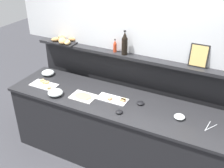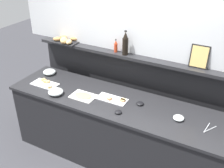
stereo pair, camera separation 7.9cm
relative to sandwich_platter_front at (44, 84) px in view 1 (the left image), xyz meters
The scene contains 17 objects.
ground_plane 1.54m from the sandwich_platter_front, 33.90° to the left, with size 12.00×12.00×0.00m, color #38383D.
buffet_counter 1.12m from the sandwich_platter_front, ahead, with size 2.79×0.74×0.92m.
back_ledge_unit 1.22m from the sandwich_platter_front, 31.82° to the left, with size 2.87×0.22×1.34m.
upper_wall_panel 1.59m from the sandwich_platter_front, 32.78° to the left, with size 3.47×0.08×1.26m, color silver.
sandwich_platter_front is the anchor object (origin of this frame).
sandwich_platter_rear 0.99m from the sandwich_platter_front, ahead, with size 0.38×0.17×0.04m.
cold_cuts_platter 0.62m from the sandwich_platter_front, ahead, with size 0.31×0.22×0.02m.
glass_bowl_large 1.80m from the sandwich_platter_front, ahead, with size 0.12×0.12×0.05m.
glass_bowl_medium 0.30m from the sandwich_platter_front, 118.76° to the left, with size 0.18×0.18×0.07m.
glass_bowl_small 0.32m from the sandwich_platter_front, 25.66° to the right, with size 0.19×0.19×0.08m.
condiment_bowl_teal 1.32m from the sandwich_platter_front, ahead, with size 0.09×0.09×0.03m, color black.
condiment_bowl_dark 1.17m from the sandwich_platter_front, ahead, with size 0.08×0.08×0.03m, color black.
serving_tongs 2.12m from the sandwich_platter_front, ahead, with size 0.10×0.19×0.01m.
wine_bottle_dark 1.20m from the sandwich_platter_front, 30.62° to the left, with size 0.08×0.08×0.32m.
hot_sauce_bottle 1.07m from the sandwich_platter_front, 36.14° to the left, with size 0.04×0.04×0.18m.
bread_basket 0.70m from the sandwich_platter_front, 93.51° to the left, with size 0.40×0.31×0.08m.
framed_picture 1.99m from the sandwich_platter_front, 18.06° to the left, with size 0.21×0.06×0.27m.
Camera 1 is at (1.21, -2.48, 2.68)m, focal length 43.36 mm.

